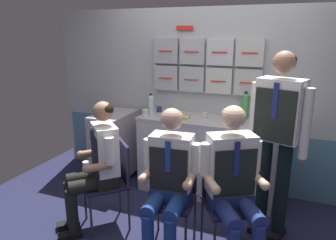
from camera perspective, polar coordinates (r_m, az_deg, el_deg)
galley_bulkhead at (r=3.82m, az=7.59°, el=3.40°), size 4.20×0.14×2.15m
galley_counter at (r=3.72m, az=7.00°, el=-6.65°), size 1.59×0.53×0.92m
service_trolley at (r=4.09m, az=-9.62°, el=-4.42°), size 0.40×0.65×0.89m
folding_chair_left at (r=3.14m, az=-9.73°, el=-9.70°), size 0.57×0.57×0.86m
crew_member_left at (r=3.05m, az=-12.85°, el=-7.27°), size 0.64×0.64×1.26m
folding_chair_right at (r=2.86m, az=1.08°, el=-12.13°), size 0.44×0.44×0.86m
crew_member_right at (r=2.65m, az=0.14°, el=-10.34°), size 0.50×0.63×1.27m
folding_chair_by_counter at (r=2.83m, az=10.46°, el=-12.71°), size 0.55×0.55×0.86m
crew_member_by_counter at (r=2.61m, az=11.89°, el=-10.36°), size 0.63×0.71×1.32m
crew_member_standing at (r=2.92m, az=19.34°, el=-1.75°), size 0.52×0.35×1.72m
water_bottle_blue_cap at (r=3.76m, az=-3.14°, el=2.84°), size 0.06×0.06×0.25m
sparkling_bottle_green at (r=3.56m, az=17.85°, el=1.63°), size 0.08×0.08×0.28m
water_bottle_clear at (r=3.64m, az=13.85°, el=2.51°), size 0.08×0.08×0.31m
paper_cup_blue at (r=3.34m, az=17.79°, el=-0.91°), size 0.07×0.07×0.08m
coffee_cup_spare at (r=3.88m, az=-1.61°, el=2.02°), size 0.07×0.07×0.07m
espresso_cup_small at (r=3.66m, az=-4.16°, el=1.29°), size 0.07×0.07×0.08m
coffee_cup_white at (r=3.62m, az=6.69°, el=0.92°), size 0.07×0.07×0.06m
snack_banana at (r=3.55m, az=2.61°, el=0.45°), size 0.17×0.10×0.04m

